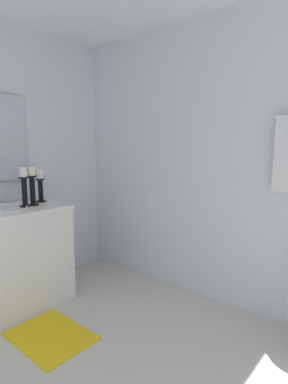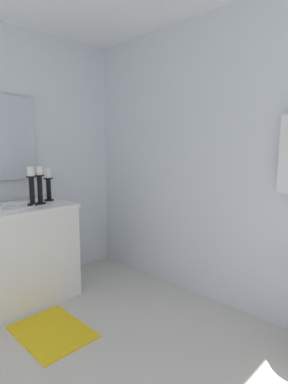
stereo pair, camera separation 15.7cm
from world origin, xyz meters
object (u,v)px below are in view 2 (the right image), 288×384
at_px(sink_basin, 11,212).
at_px(candle_holder_tall, 48,183).
at_px(vanity_cabinet, 13,256).
at_px(bath_mat, 52,332).
at_px(candle_holder_mid, 32,185).
at_px(candle_holder_short, 40,184).

height_order(sink_basin, candle_holder_tall, candle_holder_tall).
relative_size(vanity_cabinet, bath_mat, 1.71).
relative_size(sink_basin, bath_mat, 0.67).
bearing_deg(candle_holder_mid, bath_mat, -17.03).
relative_size(candle_holder_tall, candle_holder_short, 0.92).
distance_m(vanity_cabinet, sink_basin, 0.39).
height_order(vanity_cabinet, candle_holder_tall, candle_holder_tall).
bearing_deg(bath_mat, sink_basin, 179.91).
distance_m(sink_basin, candle_holder_mid, 0.28).
bearing_deg(candle_holder_short, candle_holder_tall, 125.96).
bearing_deg(candle_holder_mid, candle_holder_tall, 116.21).
xyz_separation_m(vanity_cabinet, candle_holder_mid, (0.04, 0.18, 0.61)).
relative_size(candle_holder_tall, candle_holder_mid, 0.91).
relative_size(candle_holder_mid, bath_mat, 0.56).
height_order(sink_basin, candle_holder_short, candle_holder_short).
relative_size(sink_basin, candle_holder_tall, 1.31).
relative_size(candle_holder_short, candle_holder_mid, 1.00).
xyz_separation_m(candle_holder_short, candle_holder_mid, (0.01, -0.08, 0.00)).
height_order(candle_holder_short, candle_holder_mid, candle_holder_mid).
distance_m(candle_holder_tall, candle_holder_short, 0.17).
xyz_separation_m(vanity_cabinet, bath_mat, (0.63, 0.00, -0.42)).
distance_m(candle_holder_short, candle_holder_mid, 0.08).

